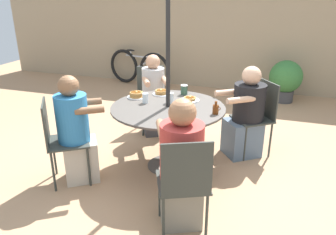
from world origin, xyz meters
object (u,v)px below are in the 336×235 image
object	(u,v)px
patio_table	(168,116)
pancake_plate_d	(136,95)
patio_chair_east	(59,137)
pancake_plate_a	(184,118)
patio_chair_west	(258,113)
patio_chair_north	(152,94)
syrup_bottle	(216,109)
diner_south	(181,169)
pancake_plate_c	(182,109)
diner_east	(76,134)
pancake_plate_b	(161,93)
potted_shrub	(286,79)
patio_chair_south	(184,181)
bicycle	(139,68)
drinking_glass_b	(170,98)
diner_west	(246,116)
drinking_glass_a	(145,98)
coffee_cup	(184,90)
diner_north	(154,98)
pancake_plate_e	(190,99)

from	to	relation	value
patio_table	pancake_plate_d	distance (m)	0.51
patio_chair_east	pancake_plate_a	bearing A→B (deg)	70.83
patio_table	patio_chair_west	world-z (taller)	patio_chair_west
patio_chair_north	syrup_bottle	xyz separation A→B (m)	(1.10, -1.06, 0.26)
diner_south	pancake_plate_d	size ratio (longest dim) A/B	5.30
patio_chair_east	pancake_plate_c	size ratio (longest dim) A/B	4.17
patio_chair_north	diner_east	xyz separation A→B (m)	(-0.24, -1.55, 0.01)
pancake_plate_b	syrup_bottle	xyz separation A→B (m)	(0.74, -0.45, 0.03)
pancake_plate_a	potted_shrub	distance (m)	3.37
patio_chair_north	pancake_plate_b	world-z (taller)	patio_chair_north
patio_chair_west	patio_chair_south	bearing A→B (deg)	129.14
patio_chair_south	pancake_plate_b	xyz separation A→B (m)	(-0.69, 1.43, 0.23)
syrup_bottle	bicycle	bearing A→B (deg)	124.78
pancake_plate_a	bicycle	bearing A→B (deg)	119.56
syrup_bottle	drinking_glass_b	distance (m)	0.58
patio_chair_south	pancake_plate_c	distance (m)	1.03
diner_west	bicycle	distance (m)	3.51
syrup_bottle	potted_shrub	size ratio (longest dim) A/B	0.18
diner_south	syrup_bottle	xyz separation A→B (m)	(0.12, 0.83, 0.26)
pancake_plate_b	drinking_glass_a	world-z (taller)	drinking_glass_a
patio_chair_east	syrup_bottle	distance (m)	1.61
diner_west	drinking_glass_b	xyz separation A→B (m)	(-0.80, -0.45, 0.29)
patio_table	patio_chair_north	world-z (taller)	patio_chair_north
patio_chair_north	coffee_cup	world-z (taller)	patio_chair_north
bicycle	drinking_glass_a	bearing A→B (deg)	-52.83
diner_south	diner_west	xyz separation A→B (m)	(0.38, 1.46, -0.02)
pancake_plate_c	drinking_glass_a	bearing A→B (deg)	164.59
bicycle	patio_chair_west	bearing A→B (deg)	-30.22
patio_chair_south	drinking_glass_b	bearing A→B (deg)	88.33
diner_north	patio_chair_west	size ratio (longest dim) A/B	1.23
patio_chair_west	diner_north	bearing A→B (deg)	46.87
patio_table	patio_chair_south	bearing A→B (deg)	-65.51
diner_north	diner_east	size ratio (longest dim) A/B	0.97
diner_north	pancake_plate_c	size ratio (longest dim) A/B	5.14
diner_west	potted_shrub	xyz separation A→B (m)	(0.48, 2.31, -0.08)
drinking_glass_b	potted_shrub	size ratio (longest dim) A/B	0.15
patio_chair_south	syrup_bottle	distance (m)	1.02
patio_chair_east	drinking_glass_b	distance (m)	1.24
diner_west	potted_shrub	bearing A→B (deg)	-47.82
patio_chair_south	coffee_cup	size ratio (longest dim) A/B	7.76
patio_table	diner_south	world-z (taller)	diner_south
diner_east	pancake_plate_e	bearing A→B (deg)	95.64
coffee_cup	pancake_plate_a	bearing A→B (deg)	-74.26
diner_south	pancake_plate_c	world-z (taller)	diner_south
coffee_cup	drinking_glass_b	xyz separation A→B (m)	(-0.06, -0.35, -0.00)
pancake_plate_e	pancake_plate_a	bearing A→B (deg)	-80.49
patio_chair_north	patio_chair_east	xyz separation A→B (m)	(-0.38, -1.65, 0.00)
drinking_glass_b	drinking_glass_a	bearing A→B (deg)	-161.94
diner_south	patio_chair_east	bearing A→B (deg)	145.52
diner_west	pancake_plate_c	bearing A→B (deg)	101.12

